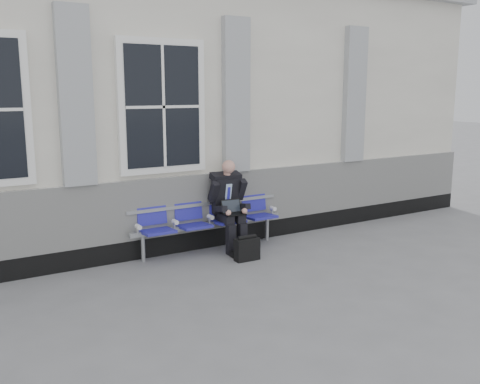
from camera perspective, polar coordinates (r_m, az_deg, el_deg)
ground at (r=6.98m, az=-5.73°, el=-10.14°), size 70.00×70.00×0.00m
station_building at (r=9.77m, az=-15.01°, el=8.88°), size 14.40×4.40×4.49m
bench at (r=8.39m, az=-3.40°, el=-2.56°), size 2.60×0.47×0.91m
businessman at (r=8.36m, az=-1.23°, el=-1.05°), size 0.59×0.79×1.43m
briefcase at (r=7.96m, az=0.75°, el=-6.07°), size 0.38×0.16×0.38m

